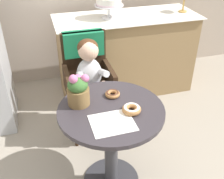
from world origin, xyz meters
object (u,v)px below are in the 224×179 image
object	(u,v)px
wicker_chair	(87,68)
tiered_cake_stand	(109,0)
flower_vase	(78,90)
donut_mid	(113,94)
seated_child	(90,73)
cafe_table	(111,133)
donut_front	(132,109)

from	to	relation	value
wicker_chair	tiered_cake_stand	size ratio (longest dim) A/B	3.18
wicker_chair	flower_vase	world-z (taller)	flower_vase
tiered_cake_stand	donut_mid	bearing A→B (deg)	-104.42
flower_vase	seated_child	bearing A→B (deg)	69.66
flower_vase	cafe_table	bearing A→B (deg)	-31.00
cafe_table	flower_vase	xyz separation A→B (m)	(-0.19, 0.12, 0.32)
wicker_chair	flower_vase	bearing A→B (deg)	-105.73
seated_child	donut_mid	size ratio (longest dim) A/B	6.86
cafe_table	tiered_cake_stand	world-z (taller)	tiered_cake_stand
seated_child	donut_front	world-z (taller)	seated_child
wicker_chair	seated_child	distance (m)	0.16
cafe_table	wicker_chair	bearing A→B (deg)	91.27
donut_front	donut_mid	bearing A→B (deg)	107.39
tiered_cake_stand	flower_vase	bearing A→B (deg)	-114.63
wicker_chair	seated_child	bearing A→B (deg)	-90.12
seated_child	donut_mid	distance (m)	0.46
seated_child	donut_mid	bearing A→B (deg)	-81.35
cafe_table	donut_mid	xyz separation A→B (m)	(0.05, 0.14, 0.23)
cafe_table	flower_vase	bearing A→B (deg)	149.00
seated_child	flower_vase	size ratio (longest dim) A/B	3.05
cafe_table	wicker_chair	xyz separation A→B (m)	(-0.02, 0.75, 0.13)
donut_mid	flower_vase	bearing A→B (deg)	-173.74
donut_mid	donut_front	bearing A→B (deg)	-72.61
donut_front	flower_vase	size ratio (longest dim) A/B	0.52
donut_mid	cafe_table	bearing A→B (deg)	-109.94
seated_child	tiered_cake_stand	size ratio (longest dim) A/B	2.42
cafe_table	seated_child	size ratio (longest dim) A/B	0.99
tiered_cake_stand	donut_front	bearing A→B (deg)	-99.55
wicker_chair	seated_child	size ratio (longest dim) A/B	1.31
donut_front	donut_mid	world-z (taller)	donut_front
seated_child	donut_mid	world-z (taller)	seated_child
flower_vase	donut_mid	bearing A→B (deg)	6.26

